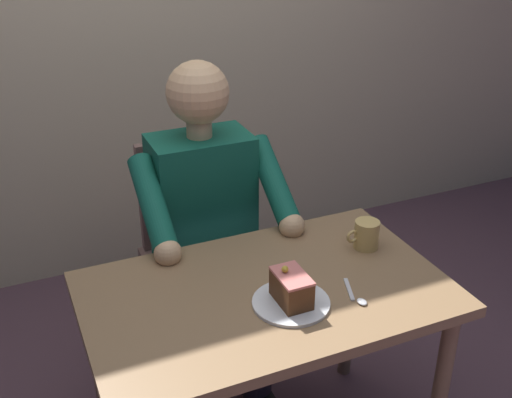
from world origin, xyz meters
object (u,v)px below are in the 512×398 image
Objects in this scene: coffee_cup at (366,234)px; dessert_spoon at (356,296)px; seated_person at (210,228)px; cake_slice at (291,288)px; dining_table at (266,314)px; chair at (197,243)px.

coffee_cup reaches higher than dessert_spoon.
seated_person reaches higher than cake_slice.
dining_table is 0.85× the size of seated_person.
chair is at bearing -90.00° from dining_table.
dining_table is 8.26× the size of cake_slice.
dessert_spoon is (0.18, 0.23, -0.05)m from coffee_cup.
cake_slice is at bearing -13.75° from dessert_spoon.
chair is at bearing -90.00° from seated_person.
cake_slice is at bearing 108.92° from dining_table.
cake_slice reaches higher than coffee_cup.
chair is at bearing -55.53° from coffee_cup.
chair is (0.00, -0.67, -0.12)m from dining_table.
cake_slice is (-0.03, 0.59, 0.10)m from seated_person.
coffee_cup is (-0.40, -0.09, 0.14)m from dining_table.
dining_table is at bearing 90.00° from chair.
cake_slice is 0.20m from dessert_spoon.
dining_table is 0.28m from dessert_spoon.
seated_person reaches higher than coffee_cup.
seated_person is 0.58m from coffee_cup.
seated_person is 0.68m from dessert_spoon.
coffee_cup is at bearing -167.55° from dining_table.
seated_person is at bearing -86.82° from cake_slice.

